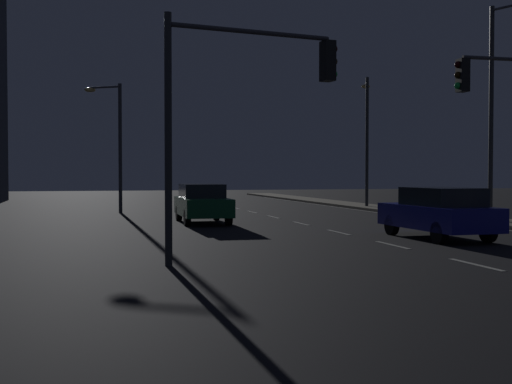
% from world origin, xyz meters
% --- Properties ---
extents(ground_plane, '(112.00, 112.00, 0.00)m').
position_xyz_m(ground_plane, '(0.00, 17.50, 0.00)').
color(ground_plane, black).
rests_on(ground_plane, ground).
extents(lane_markings_center, '(0.14, 50.00, 0.01)m').
position_xyz_m(lane_markings_center, '(0.00, 21.00, 0.01)').
color(lane_markings_center, silver).
rests_on(lane_markings_center, ground).
extents(lane_edge_line, '(0.14, 53.00, 0.01)m').
position_xyz_m(lane_edge_line, '(6.04, 22.50, 0.01)').
color(lane_edge_line, silver).
rests_on(lane_edge_line, ground).
extents(car, '(1.93, 4.45, 1.57)m').
position_xyz_m(car, '(2.18, 14.30, 0.82)').
color(car, navy).
rests_on(car, ground).
extents(car_oncoming, '(1.91, 4.44, 1.57)m').
position_xyz_m(car_oncoming, '(-3.72, 22.44, 0.82)').
color(car_oncoming, '#14592D').
rests_on(car_oncoming, ground).
extents(traffic_light_mid_left, '(4.18, 0.85, 5.43)m').
position_xyz_m(traffic_light_mid_left, '(-4.72, 10.78, 3.84)').
color(traffic_light_mid_left, '#2D3033').
rests_on(traffic_light_mid_left, ground).
extents(street_lamp_far_end, '(1.83, 1.18, 6.54)m').
position_xyz_m(street_lamp_far_end, '(-6.92, 30.24, 3.99)').
color(street_lamp_far_end, '#38383D').
rests_on(street_lamp_far_end, ground).
extents(street_lamp_mid_block, '(1.14, 2.22, 7.34)m').
position_xyz_m(street_lamp_mid_block, '(7.37, 31.17, 4.59)').
color(street_lamp_mid_block, '#2D3033').
rests_on(street_lamp_mid_block, sidewalk_right).
extents(street_lamp_across_street, '(1.17, 2.15, 8.45)m').
position_xyz_m(street_lamp_across_street, '(7.42, 18.82, 5.17)').
color(street_lamp_across_street, '#2D3033').
rests_on(street_lamp_across_street, sidewalk_right).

